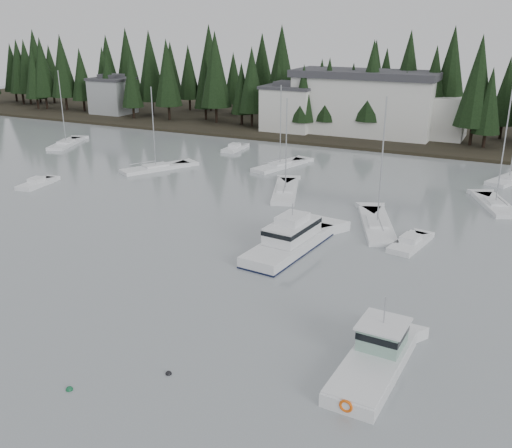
{
  "coord_description": "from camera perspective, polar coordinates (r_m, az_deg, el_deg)",
  "views": [
    {
      "loc": [
        22.13,
        -17.55,
        19.62
      ],
      "look_at": [
        1.31,
        25.33,
        2.5
      ],
      "focal_mm": 40.0,
      "sensor_mm": 36.0,
      "label": 1
    }
  ],
  "objects": [
    {
      "name": "sailboat_7",
      "position": [
        68.62,
        2.95,
        3.16
      ],
      "size": [
        6.01,
        10.8,
        11.84
      ],
      "rotation": [
        0.0,
        0.0,
        1.91
      ],
      "color": "white",
      "rests_on": "ground"
    },
    {
      "name": "house_far_west",
      "position": [
        129.19,
        -14.15,
        12.41
      ],
      "size": [
        8.48,
        7.42,
        8.25
      ],
      "color": "#999EA0",
      "rests_on": "ground"
    },
    {
      "name": "sailboat_1",
      "position": [
        80.58,
        23.96,
        4.0
      ],
      "size": [
        5.53,
        8.67,
        14.16
      ],
      "rotation": [
        0.0,
        0.0,
        1.18
      ],
      "color": "white",
      "rests_on": "ground"
    },
    {
      "name": "ground",
      "position": [
        34.39,
        -21.81,
        -16.66
      ],
      "size": [
        260.0,
        260.0,
        0.0
      ],
      "primitive_type": "plane",
      "color": "gray",
      "rests_on": "ground"
    },
    {
      "name": "house_west",
      "position": [
        105.63,
        3.36,
        11.57
      ],
      "size": [
        9.54,
        7.42,
        8.75
      ],
      "color": "silver",
      "rests_on": "ground"
    },
    {
      "name": "lobster_boat_teal",
      "position": [
        35.37,
        11.77,
        -13.29
      ],
      "size": [
        3.51,
        8.87,
        4.84
      ],
      "rotation": [
        0.0,
        0.0,
        1.52
      ],
      "color": "white",
      "rests_on": "ground"
    },
    {
      "name": "sailboat_6",
      "position": [
        58.37,
        12.0,
        -0.27
      ],
      "size": [
        6.46,
        11.05,
        13.48
      ],
      "rotation": [
        0.0,
        0.0,
        1.94
      ],
      "color": "white",
      "rests_on": "ground"
    },
    {
      "name": "conifer_treeline",
      "position": [
        107.7,
        13.76,
        8.7
      ],
      "size": [
        200.0,
        22.0,
        20.0
      ],
      "primitive_type": null,
      "color": "black",
      "rests_on": "ground"
    },
    {
      "name": "runabout_1",
      "position": [
        54.32,
        15.14,
        -1.99
      ],
      "size": [
        3.2,
        6.12,
        1.42
      ],
      "rotation": [
        0.0,
        0.0,
        1.39
      ],
      "color": "white",
      "rests_on": "ground"
    },
    {
      "name": "sailboat_5",
      "position": [
        100.56,
        -18.44,
        7.53
      ],
      "size": [
        5.7,
        9.63,
        12.59
      ],
      "rotation": [
        0.0,
        0.0,
        1.92
      ],
      "color": "white",
      "rests_on": "ground"
    },
    {
      "name": "sailboat_4",
      "position": [
        80.68,
        -9.98,
        5.42
      ],
      "size": [
        7.03,
        9.87,
        11.83
      ],
      "rotation": [
        0.0,
        0.0,
        1.07
      ],
      "color": "white",
      "rests_on": "ground"
    },
    {
      "name": "cabin_cruiser_center",
      "position": [
        51.46,
        3.41,
        -1.8
      ],
      "size": [
        4.78,
        11.85,
        4.96
      ],
      "rotation": [
        0.0,
        0.0,
        1.47
      ],
      "color": "white",
      "rests_on": "ground"
    },
    {
      "name": "far_shore_land",
      "position": [
        118.31,
        14.96,
        9.55
      ],
      "size": [
        240.0,
        54.0,
        1.0
      ],
      "primitive_type": "cube",
      "color": "black",
      "rests_on": "ground"
    },
    {
      "name": "runabout_3",
      "position": [
        91.95,
        -2.14,
        7.5
      ],
      "size": [
        2.36,
        5.66,
        1.42
      ],
      "rotation": [
        0.0,
        0.0,
        1.6
      ],
      "color": "white",
      "rests_on": "ground"
    },
    {
      "name": "sailboat_8",
      "position": [
        68.76,
        22.8,
        1.66
      ],
      "size": [
        5.82,
        8.86,
        13.83
      ],
      "rotation": [
        0.0,
        0.0,
        1.97
      ],
      "color": "white",
      "rests_on": "ground"
    },
    {
      "name": "sailboat_0",
      "position": [
        80.88,
        2.41,
        5.74
      ],
      "size": [
        5.25,
        9.95,
        11.89
      ],
      "rotation": [
        0.0,
        0.0,
        1.28
      ],
      "color": "white",
      "rests_on": "ground"
    },
    {
      "name": "mooring_buoy_green",
      "position": [
        34.99,
        -18.16,
        -15.48
      ],
      "size": [
        0.42,
        0.42,
        0.42
      ],
      "primitive_type": "sphere",
      "color": "#145933",
      "rests_on": "ground"
    },
    {
      "name": "runabout_0",
      "position": [
        76.74,
        -21.05,
        3.7
      ],
      "size": [
        2.85,
        5.71,
        1.42
      ],
      "rotation": [
        0.0,
        0.0,
        1.69
      ],
      "color": "white",
      "rests_on": "ground"
    },
    {
      "name": "harbor_inn",
      "position": [
        103.92,
        11.94,
        11.68
      ],
      "size": [
        29.5,
        11.5,
        10.9
      ],
      "color": "silver",
      "rests_on": "ground"
    },
    {
      "name": "mooring_buoy_dark",
      "position": [
        35.0,
        -8.73,
        -14.6
      ],
      "size": [
        0.39,
        0.39,
        0.39
      ],
      "primitive_type": "sphere",
      "color": "black",
      "rests_on": "ground"
    }
  ]
}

